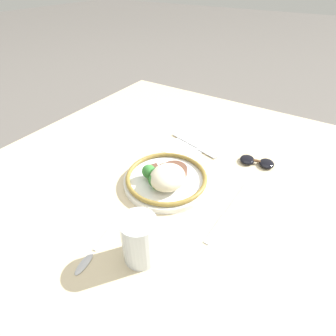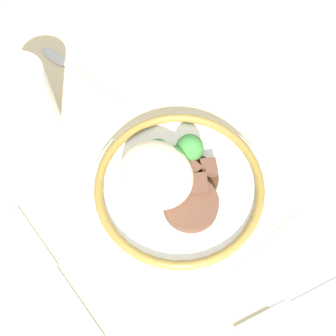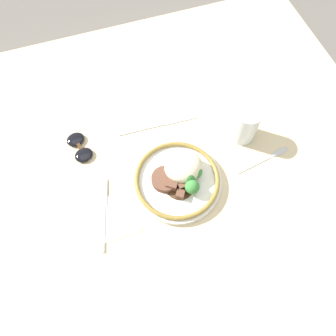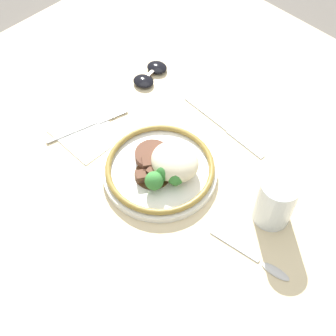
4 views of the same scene
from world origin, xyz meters
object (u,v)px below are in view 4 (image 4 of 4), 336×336
object	(u,v)px
juice_glass	(275,203)
knife	(226,129)
plate	(163,167)
fork	(95,122)
sunglasses	(150,74)
spoon	(265,265)

from	to	relation	value
juice_glass	knife	bearing A→B (deg)	153.07
plate	fork	size ratio (longest dim) A/B	1.24
plate	juice_glass	distance (m)	0.23
sunglasses	spoon	bearing A→B (deg)	-32.71
plate	fork	distance (m)	0.21
fork	knife	distance (m)	0.29
spoon	sunglasses	distance (m)	0.54
fork	knife	size ratio (longest dim) A/B	0.80
sunglasses	knife	bearing A→B (deg)	-11.23
fork	spoon	bearing A→B (deg)	-75.42
juice_glass	spoon	distance (m)	0.12
juice_glass	plate	bearing A→B (deg)	-160.17
spoon	juice_glass	bearing A→B (deg)	113.43
juice_glass	spoon	size ratio (longest dim) A/B	0.66
juice_glass	fork	world-z (taller)	juice_glass
plate	knife	bearing A→B (deg)	86.34
knife	spoon	size ratio (longest dim) A/B	1.43
spoon	fork	bearing A→B (deg)	170.71
juice_glass	sunglasses	distance (m)	0.46
knife	spoon	distance (m)	0.33
juice_glass	sunglasses	size ratio (longest dim) A/B	0.99
knife	spoon	bearing A→B (deg)	-33.99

